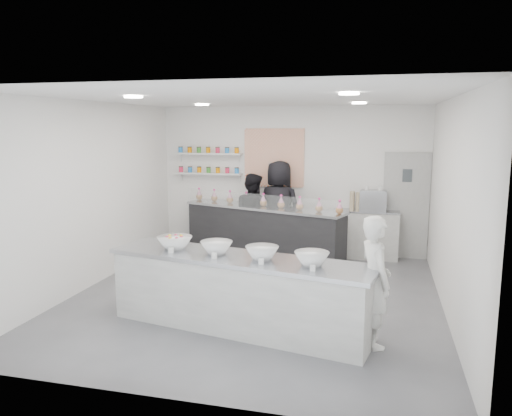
{
  "coord_description": "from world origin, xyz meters",
  "views": [
    {
      "loc": [
        1.8,
        -7.11,
        2.61
      ],
      "look_at": [
        -0.09,
        0.4,
        1.33
      ],
      "focal_mm": 35.0,
      "sensor_mm": 36.0,
      "label": 1
    }
  ],
  "objects_px": {
    "espresso_ledge": "(365,234)",
    "woman_prep": "(375,281)",
    "espresso_machine": "(373,201)",
    "staff_left": "(252,214)",
    "prep_counter": "(239,293)",
    "back_bar": "(263,232)",
    "staff_right": "(279,208)"
  },
  "relations": [
    {
      "from": "back_bar",
      "to": "espresso_ledge",
      "type": "height_order",
      "value": "back_bar"
    },
    {
      "from": "back_bar",
      "to": "staff_left",
      "type": "xyz_separation_m",
      "value": [
        -0.29,
        0.25,
        0.31
      ]
    },
    {
      "from": "espresso_machine",
      "to": "woman_prep",
      "type": "relative_size",
      "value": 0.32
    },
    {
      "from": "espresso_ledge",
      "to": "staff_right",
      "type": "height_order",
      "value": "staff_right"
    },
    {
      "from": "woman_prep",
      "to": "staff_right",
      "type": "relative_size",
      "value": 0.82
    },
    {
      "from": "woman_prep",
      "to": "staff_right",
      "type": "height_order",
      "value": "staff_right"
    },
    {
      "from": "espresso_machine",
      "to": "woman_prep",
      "type": "distance_m",
      "value": 4.07
    },
    {
      "from": "woman_prep",
      "to": "staff_right",
      "type": "distance_m",
      "value": 4.33
    },
    {
      "from": "staff_right",
      "to": "woman_prep",
      "type": "bearing_deg",
      "value": 128.94
    },
    {
      "from": "back_bar",
      "to": "espresso_machine",
      "type": "xyz_separation_m",
      "value": [
        2.09,
        0.49,
        0.63
      ]
    },
    {
      "from": "espresso_ledge",
      "to": "staff_right",
      "type": "bearing_deg",
      "value": -174.0
    },
    {
      "from": "woman_prep",
      "to": "staff_left",
      "type": "xyz_separation_m",
      "value": [
        -2.48,
        3.81,
        0.04
      ]
    },
    {
      "from": "espresso_machine",
      "to": "staff_left",
      "type": "xyz_separation_m",
      "value": [
        -2.38,
        -0.24,
        -0.32
      ]
    },
    {
      "from": "prep_counter",
      "to": "espresso_machine",
      "type": "relative_size",
      "value": 6.93
    },
    {
      "from": "espresso_ledge",
      "to": "staff_left",
      "type": "height_order",
      "value": "staff_left"
    },
    {
      "from": "back_bar",
      "to": "espresso_ledge",
      "type": "bearing_deg",
      "value": 32.2
    },
    {
      "from": "espresso_ledge",
      "to": "staff_left",
      "type": "relative_size",
      "value": 0.78
    },
    {
      "from": "espresso_machine",
      "to": "staff_left",
      "type": "distance_m",
      "value": 2.41
    },
    {
      "from": "prep_counter",
      "to": "espresso_machine",
      "type": "distance_m",
      "value": 4.33
    },
    {
      "from": "back_bar",
      "to": "espresso_ledge",
      "type": "relative_size",
      "value": 2.6
    },
    {
      "from": "prep_counter",
      "to": "staff_left",
      "type": "distance_m",
      "value": 3.82
    },
    {
      "from": "staff_left",
      "to": "staff_right",
      "type": "height_order",
      "value": "staff_right"
    },
    {
      "from": "espresso_ledge",
      "to": "staff_left",
      "type": "xyz_separation_m",
      "value": [
        -2.25,
        -0.24,
        0.35
      ]
    },
    {
      "from": "espresso_machine",
      "to": "espresso_ledge",
      "type": "bearing_deg",
      "value": 180.0
    },
    {
      "from": "back_bar",
      "to": "espresso_machine",
      "type": "relative_size",
      "value": 6.6
    },
    {
      "from": "espresso_machine",
      "to": "back_bar",
      "type": "bearing_deg",
      "value": -166.75
    },
    {
      "from": "prep_counter",
      "to": "woman_prep",
      "type": "bearing_deg",
      "value": 8.25
    },
    {
      "from": "espresso_machine",
      "to": "staff_right",
      "type": "height_order",
      "value": "staff_right"
    },
    {
      "from": "prep_counter",
      "to": "espresso_machine",
      "type": "bearing_deg",
      "value": 79.17
    },
    {
      "from": "espresso_ledge",
      "to": "prep_counter",
      "type": "bearing_deg",
      "value": -110.23
    },
    {
      "from": "back_bar",
      "to": "staff_left",
      "type": "relative_size",
      "value": 2.02
    },
    {
      "from": "espresso_ledge",
      "to": "woman_prep",
      "type": "xyz_separation_m",
      "value": [
        0.23,
        -4.05,
        0.31
      ]
    }
  ]
}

